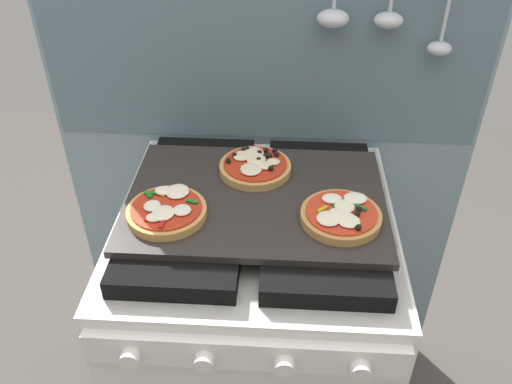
# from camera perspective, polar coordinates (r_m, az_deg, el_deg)

# --- Properties ---
(kitchen_backsplash) EXTENTS (1.10, 0.09, 1.55)m
(kitchen_backsplash) POSITION_cam_1_polar(r_m,az_deg,el_deg) (1.46, 0.91, 3.43)
(kitchen_backsplash) COLOR #7A939E
(kitchen_backsplash) RESTS_ON ground_plane
(stove) EXTENTS (0.60, 0.64, 0.90)m
(stove) POSITION_cam_1_polar(r_m,az_deg,el_deg) (1.44, -0.00, -15.48)
(stove) COLOR white
(stove) RESTS_ON ground_plane
(baking_tray) EXTENTS (0.54, 0.38, 0.02)m
(baking_tray) POSITION_cam_1_polar(r_m,az_deg,el_deg) (1.11, 0.00, -0.74)
(baking_tray) COLOR #2D2826
(baking_tray) RESTS_ON stove
(pizza_left) EXTENTS (0.16, 0.16, 0.03)m
(pizza_left) POSITION_cam_1_polar(r_m,az_deg,el_deg) (1.06, -9.58, -1.91)
(pizza_left) COLOR tan
(pizza_left) RESTS_ON baking_tray
(pizza_right) EXTENTS (0.16, 0.16, 0.03)m
(pizza_right) POSITION_cam_1_polar(r_m,az_deg,el_deg) (1.05, 9.16, -2.44)
(pizza_right) COLOR #C18947
(pizza_right) RESTS_ON baking_tray
(pizza_center) EXTENTS (0.16, 0.16, 0.03)m
(pizza_center) POSITION_cam_1_polar(r_m,az_deg,el_deg) (1.18, -0.09, 2.86)
(pizza_center) COLOR tan
(pizza_center) RESTS_ON baking_tray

